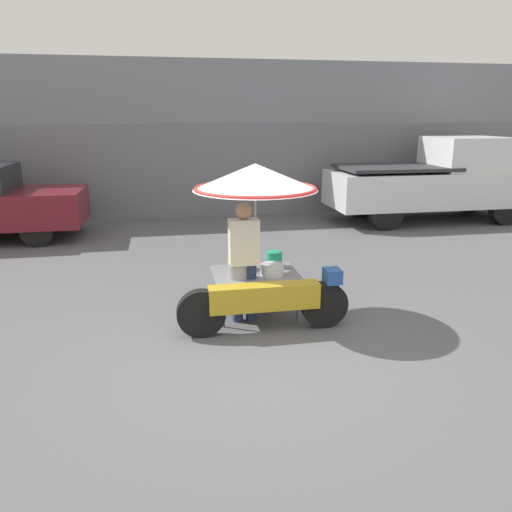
{
  "coord_description": "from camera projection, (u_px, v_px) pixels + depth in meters",
  "views": [
    {
      "loc": [
        -0.99,
        -5.15,
        2.64
      ],
      "look_at": [
        0.19,
        1.09,
        0.83
      ],
      "focal_mm": 35.0,
      "sensor_mm": 36.0,
      "label": 1
    }
  ],
  "objects": [
    {
      "name": "vendor_motorcycle_cart",
      "position": [
        257.0,
        206.0,
        6.38
      ],
      "size": [
        2.17,
        1.61,
        2.04
      ],
      "color": "black",
      "rests_on": "ground"
    },
    {
      "name": "ground_plane",
      "position": [
        257.0,
        351.0,
        5.77
      ],
      "size": [
        36.0,
        36.0,
        0.0
      ],
      "primitive_type": "plane",
      "color": "#56565B"
    },
    {
      "name": "vendor_person",
      "position": [
        244.0,
        256.0,
        6.4
      ],
      "size": [
        0.38,
        0.22,
        1.58
      ],
      "color": "navy",
      "rests_on": "ground"
    },
    {
      "name": "pickup_truck",
      "position": [
        438.0,
        181.0,
        12.64
      ],
      "size": [
        5.29,
        1.82,
        2.1
      ],
      "color": "black",
      "rests_on": "ground"
    },
    {
      "name": "shopfront_building",
      "position": [
        196.0,
        139.0,
        13.8
      ],
      "size": [
        28.0,
        2.06,
        4.0
      ],
      "color": "gray",
      "rests_on": "ground"
    }
  ]
}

